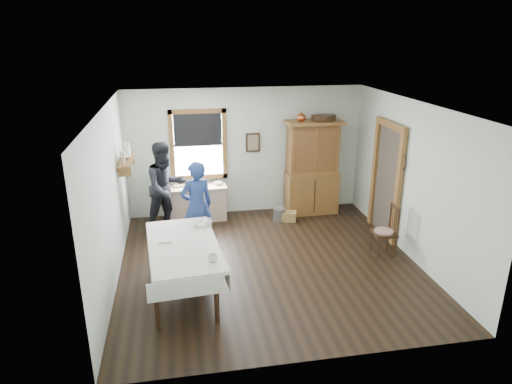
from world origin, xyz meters
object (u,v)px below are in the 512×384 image
at_px(work_counter, 196,203).
at_px(figure_dark, 166,191).
at_px(pail, 279,214).
at_px(china_hutch, 312,168).
at_px(dining_table, 185,268).
at_px(spindle_chair, 384,231).
at_px(woman_blue, 197,210).
at_px(wicker_basket, 288,216).

xyz_separation_m(work_counter, figure_dark, (-0.58, -0.45, 0.47)).
bearing_deg(pail, china_hutch, 24.21).
bearing_deg(figure_dark, pail, -27.69).
xyz_separation_m(china_hutch, dining_table, (-2.82, -2.82, -0.61)).
relative_size(china_hutch, dining_table, 1.02).
relative_size(dining_table, pail, 7.39).
bearing_deg(spindle_chair, pail, 133.37).
distance_m(work_counter, spindle_chair, 3.88).
distance_m(work_counter, figure_dark, 0.86).
bearing_deg(work_counter, figure_dark, -144.31).
relative_size(pail, woman_blue, 0.18).
distance_m(china_hutch, dining_table, 4.04).
height_order(pail, woman_blue, woman_blue).
bearing_deg(pail, figure_dark, -177.57).
relative_size(china_hutch, spindle_chair, 2.20).
distance_m(dining_table, pail, 3.21).
bearing_deg(figure_dark, work_counter, 7.63).
distance_m(pail, wicker_basket, 0.19).
xyz_separation_m(dining_table, pail, (2.03, 2.47, -0.26)).
xyz_separation_m(work_counter, spindle_chair, (3.19, -2.19, 0.09)).
xyz_separation_m(pail, figure_dark, (-2.30, -0.10, 0.70)).
distance_m(spindle_chair, pail, 2.38).
bearing_deg(wicker_basket, figure_dark, -178.87).
height_order(spindle_chair, pail, spindle_chair).
bearing_deg(wicker_basket, spindle_chair, -54.35).
bearing_deg(figure_dark, dining_table, -113.61).
bearing_deg(woman_blue, pail, -168.17).
xyz_separation_m(work_counter, woman_blue, (-0.03, -1.38, 0.40)).
bearing_deg(dining_table, woman_blue, 79.13).
relative_size(china_hutch, wicker_basket, 6.05).
xyz_separation_m(china_hutch, woman_blue, (-2.55, -1.38, -0.24)).
relative_size(wicker_basket, woman_blue, 0.22).
xyz_separation_m(china_hutch, figure_dark, (-3.09, -0.45, -0.18)).
height_order(work_counter, dining_table, dining_table).
xyz_separation_m(spindle_chair, woman_blue, (-3.22, 0.82, 0.31)).
distance_m(china_hutch, wicker_basket, 1.17).
xyz_separation_m(work_counter, dining_table, (-0.31, -2.81, 0.03)).
bearing_deg(spindle_chair, woman_blue, 170.65).
bearing_deg(work_counter, woman_blue, -93.31).
bearing_deg(woman_blue, spindle_chair, 147.24).
distance_m(work_counter, dining_table, 2.83).
bearing_deg(spindle_chair, dining_table, -165.10).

